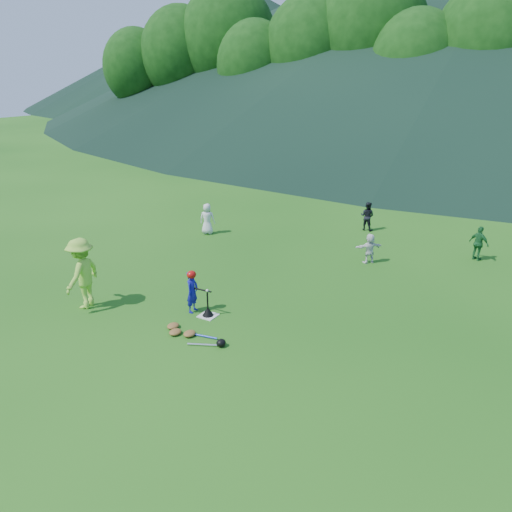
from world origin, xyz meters
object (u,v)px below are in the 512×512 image
(fielder_c, at_px, (479,243))
(adult_coach, at_px, (82,273))
(fielder_d, at_px, (370,248))
(batting_tee, at_px, (208,312))
(fielder_a, at_px, (207,219))
(batter_child, at_px, (192,292))
(home_plate, at_px, (208,316))
(fielder_b, at_px, (367,216))
(equipment_pile, at_px, (189,334))

(fielder_c, bearing_deg, adult_coach, 71.14)
(adult_coach, height_order, fielder_d, adult_coach)
(fielder_d, height_order, batting_tee, fielder_d)
(fielder_a, bearing_deg, batter_child, 102.00)
(home_plate, height_order, fielder_c, fielder_c)
(fielder_b, height_order, equipment_pile, fielder_b)
(batting_tee, bearing_deg, home_plate, 0.00)
(fielder_b, relative_size, fielder_c, 0.98)
(adult_coach, distance_m, equipment_pile, 3.59)
(fielder_a, height_order, fielder_d, fielder_a)
(batter_child, distance_m, fielder_b, 9.63)
(fielder_b, xyz_separation_m, equipment_pile, (-0.85, -10.62, -0.52))
(batter_child, height_order, fielder_d, batter_child)
(fielder_d, bearing_deg, adult_coach, 8.08)
(batter_child, xyz_separation_m, fielder_b, (1.60, 9.49, 0.01))
(fielder_b, distance_m, equipment_pile, 10.67)
(batter_child, relative_size, fielder_d, 1.13)
(home_plate, bearing_deg, adult_coach, -158.94)
(batter_child, distance_m, adult_coach, 3.03)
(home_plate, bearing_deg, fielder_b, 83.48)
(batting_tee, xyz_separation_m, equipment_pile, (0.23, -1.11, -0.06))
(home_plate, height_order, fielder_a, fielder_a)
(fielder_d, distance_m, equipment_pile, 7.42)
(fielder_d, xyz_separation_m, batting_tee, (-2.38, -5.98, -0.38))
(batter_child, height_order, fielder_a, fielder_a)
(fielder_b, height_order, batting_tee, fielder_b)
(batter_child, xyz_separation_m, fielder_c, (6.00, 8.10, 0.02))
(equipment_pile, bearing_deg, fielder_a, 122.66)
(batter_child, bearing_deg, adult_coach, 108.45)
(fielder_a, bearing_deg, fielder_b, -165.59)
(adult_coach, height_order, fielder_b, adult_coach)
(fielder_d, bearing_deg, equipment_pile, 29.07)
(adult_coach, xyz_separation_m, fielder_d, (5.61, 7.22, -0.47))
(home_plate, height_order, equipment_pile, equipment_pile)
(fielder_c, bearing_deg, fielder_d, 58.68)
(adult_coach, relative_size, fielder_a, 1.60)
(home_plate, bearing_deg, batting_tee, 0.00)
(home_plate, distance_m, fielder_c, 9.82)
(fielder_b, height_order, fielder_d, fielder_b)
(fielder_c, relative_size, batting_tee, 1.76)
(adult_coach, relative_size, batting_tee, 2.90)
(equipment_pile, bearing_deg, batting_tee, 101.90)
(batter_child, bearing_deg, home_plate, -98.98)
(adult_coach, relative_size, equipment_pile, 1.09)
(adult_coach, bearing_deg, fielder_d, 128.41)
(home_plate, relative_size, fielder_a, 0.37)
(fielder_a, height_order, fielder_b, fielder_a)
(equipment_pile, bearing_deg, fielder_d, 73.15)
(equipment_pile, bearing_deg, home_plate, 101.90)
(fielder_a, relative_size, batting_tee, 1.81)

